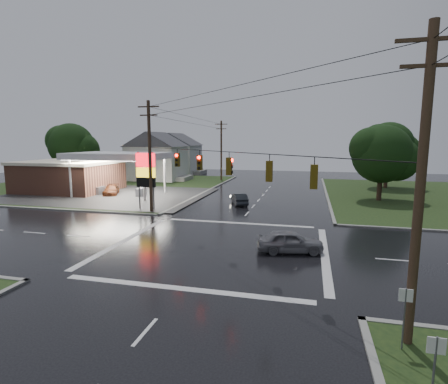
% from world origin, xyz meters
% --- Properties ---
extents(ground, '(120.00, 120.00, 0.00)m').
position_xyz_m(ground, '(0.00, 0.00, 0.00)').
color(ground, black).
rests_on(ground, ground).
extents(grass_nw, '(36.00, 36.00, 0.08)m').
position_xyz_m(grass_nw, '(-26.00, 26.00, 0.04)').
color(grass_nw, '#1B3115').
rests_on(grass_nw, ground).
extents(gas_station, '(26.20, 18.00, 5.60)m').
position_xyz_m(gas_station, '(-25.68, 19.70, 2.55)').
color(gas_station, '#2D2D2D').
rests_on(gas_station, ground).
extents(pylon_sign, '(2.00, 0.35, 6.00)m').
position_xyz_m(pylon_sign, '(-10.50, 10.50, 4.01)').
color(pylon_sign, '#59595E').
rests_on(pylon_sign, ground).
extents(utility_pole_nw, '(2.20, 0.32, 11.00)m').
position_xyz_m(utility_pole_nw, '(-9.50, 9.50, 5.72)').
color(utility_pole_nw, '#382619').
rests_on(utility_pole_nw, ground).
extents(utility_pole_se, '(2.20, 0.32, 11.00)m').
position_xyz_m(utility_pole_se, '(9.50, -9.50, 5.72)').
color(utility_pole_se, '#382619').
rests_on(utility_pole_se, ground).
extents(utility_pole_n, '(2.20, 0.32, 10.50)m').
position_xyz_m(utility_pole_n, '(-9.50, 38.00, 5.47)').
color(utility_pole_n, '#382619').
rests_on(utility_pole_n, ground).
extents(traffic_signals, '(26.87, 26.87, 1.47)m').
position_xyz_m(traffic_signals, '(0.02, -0.02, 6.48)').
color(traffic_signals, black).
rests_on(traffic_signals, ground).
extents(house_near, '(11.05, 8.48, 8.60)m').
position_xyz_m(house_near, '(-20.95, 36.00, 4.41)').
color(house_near, silver).
rests_on(house_near, ground).
extents(house_far, '(11.05, 8.48, 8.60)m').
position_xyz_m(house_far, '(-21.95, 48.00, 4.41)').
color(house_far, silver).
rests_on(house_far, ground).
extents(tree_nw_behind, '(8.93, 7.60, 10.00)m').
position_xyz_m(tree_nw_behind, '(-33.84, 29.99, 6.18)').
color(tree_nw_behind, black).
rests_on(tree_nw_behind, ground).
extents(tree_ne_near, '(7.99, 6.80, 8.98)m').
position_xyz_m(tree_ne_near, '(14.14, 21.99, 5.56)').
color(tree_ne_near, black).
rests_on(tree_ne_near, ground).
extents(tree_ne_far, '(8.46, 7.20, 9.80)m').
position_xyz_m(tree_ne_far, '(17.15, 33.99, 6.18)').
color(tree_ne_far, black).
rests_on(tree_ne_far, ground).
extents(car_north, '(2.74, 4.14, 1.29)m').
position_xyz_m(car_north, '(-1.71, 15.64, 0.64)').
color(car_north, '#202328').
rests_on(car_north, ground).
extents(car_crossing, '(4.53, 2.55, 1.45)m').
position_xyz_m(car_crossing, '(4.80, 0.01, 0.73)').
color(car_crossing, slate).
rests_on(car_crossing, ground).
extents(car_pump, '(3.36, 4.68, 1.26)m').
position_xyz_m(car_pump, '(-19.53, 18.42, 0.63)').
color(car_pump, '#532713').
rests_on(car_pump, ground).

